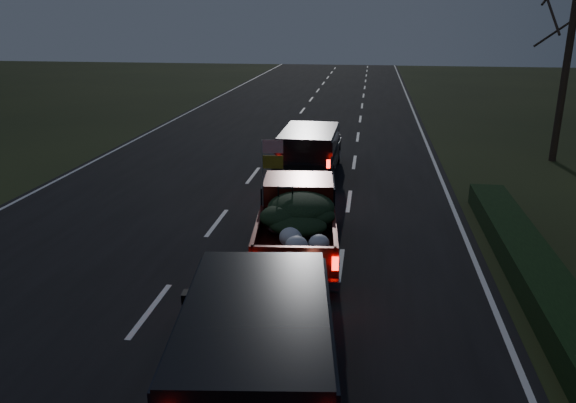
# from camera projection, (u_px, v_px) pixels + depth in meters

# --- Properties ---
(ground) EXTENTS (120.00, 120.00, 0.00)m
(ground) POSITION_uv_depth(u_px,v_px,m) (150.00, 311.00, 11.09)
(ground) COLOR black
(ground) RESTS_ON ground
(road_asphalt) EXTENTS (14.00, 120.00, 0.02)m
(road_asphalt) POSITION_uv_depth(u_px,v_px,m) (150.00, 310.00, 11.08)
(road_asphalt) COLOR black
(road_asphalt) RESTS_ON ground
(hedge_row) EXTENTS (1.00, 10.00, 0.60)m
(hedge_row) POSITION_uv_depth(u_px,v_px,m) (526.00, 259.00, 12.74)
(hedge_row) COLOR black
(hedge_row) RESTS_ON ground
(bare_tree_far) EXTENTS (3.60, 3.60, 7.00)m
(bare_tree_far) POSITION_uv_depth(u_px,v_px,m) (573.00, 25.00, 21.02)
(bare_tree_far) COLOR black
(bare_tree_far) RESTS_ON ground
(pickup_truck) EXTENTS (2.29, 4.96, 2.52)m
(pickup_truck) POSITION_uv_depth(u_px,v_px,m) (297.00, 217.00, 13.52)
(pickup_truck) COLOR #3E0D08
(pickup_truck) RESTS_ON ground
(lead_suv) EXTENTS (2.03, 4.77, 1.36)m
(lead_suv) POSITION_uv_depth(u_px,v_px,m) (309.00, 147.00, 20.39)
(lead_suv) COLOR black
(lead_suv) RESTS_ON ground
(rear_suv) EXTENTS (2.77, 5.26, 1.45)m
(rear_suv) POSITION_uv_depth(u_px,v_px,m) (257.00, 345.00, 7.97)
(rear_suv) COLOR black
(rear_suv) RESTS_ON ground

